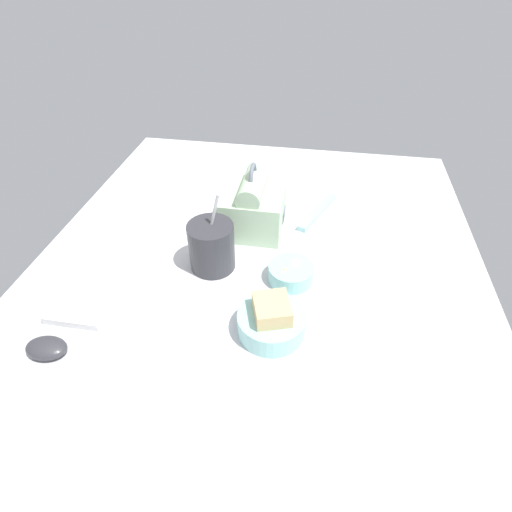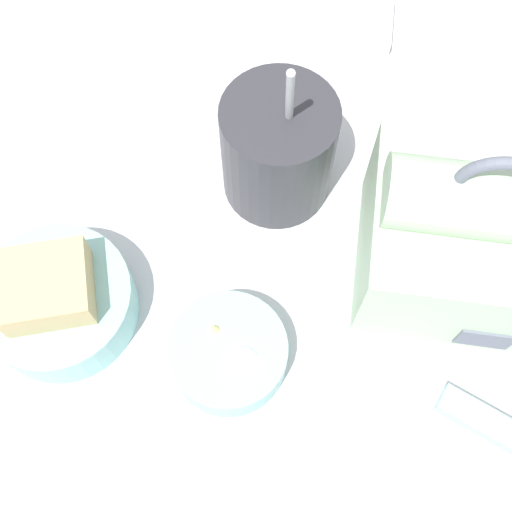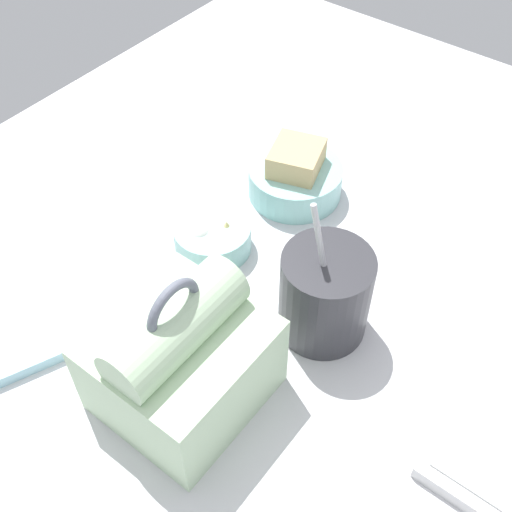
# 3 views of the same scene
# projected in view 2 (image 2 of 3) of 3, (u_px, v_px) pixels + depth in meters

# --- Properties ---
(desk_surface) EXTENTS (1.40, 1.10, 0.02)m
(desk_surface) POSITION_uv_depth(u_px,v_px,m) (251.00, 279.00, 0.63)
(desk_surface) COLOR silver
(desk_surface) RESTS_ON ground
(lunch_bag) EXTENTS (0.17, 0.16, 0.19)m
(lunch_bag) POSITION_uv_depth(u_px,v_px,m) (465.00, 235.00, 0.56)
(lunch_bag) COLOR #B7D6AD
(lunch_bag) RESTS_ON desk_surface
(soup_cup) EXTENTS (0.11, 0.11, 0.20)m
(soup_cup) POSITION_uv_depth(u_px,v_px,m) (278.00, 149.00, 0.61)
(soup_cup) COLOR #333338
(soup_cup) RESTS_ON desk_surface
(bento_bowl_sandwich) EXTENTS (0.14, 0.14, 0.08)m
(bento_bowl_sandwich) POSITION_uv_depth(u_px,v_px,m) (57.00, 300.00, 0.58)
(bento_bowl_sandwich) COLOR #93D1CC
(bento_bowl_sandwich) RESTS_ON desk_surface
(bento_bowl_snacks) EXTENTS (0.11, 0.11, 0.05)m
(bento_bowl_snacks) POSITION_uv_depth(u_px,v_px,m) (228.00, 353.00, 0.57)
(bento_bowl_snacks) COLOR #93D1CC
(bento_bowl_snacks) RESTS_ON desk_surface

